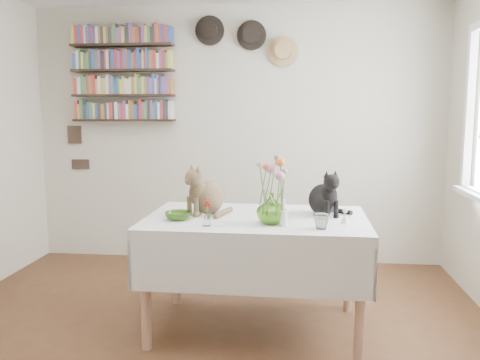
# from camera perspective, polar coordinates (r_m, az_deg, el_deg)

# --- Properties ---
(room) EXTENTS (4.08, 4.58, 2.58)m
(room) POSITION_cam_1_polar(r_m,az_deg,el_deg) (2.79, -5.68, 2.69)
(room) COLOR brown
(room) RESTS_ON ground
(dining_table) EXTENTS (1.49, 0.97, 0.79)m
(dining_table) POSITION_cam_1_polar(r_m,az_deg,el_deg) (3.46, 1.84, -7.30)
(dining_table) COLOR white
(dining_table) RESTS_ON room
(tabby_cat) EXTENTS (0.37, 0.38, 0.35)m
(tabby_cat) POSITION_cam_1_polar(r_m,az_deg,el_deg) (3.51, -3.58, -0.92)
(tabby_cat) COLOR brown
(tabby_cat) RESTS_ON dining_table
(black_cat) EXTENTS (0.31, 0.34, 0.32)m
(black_cat) POSITION_cam_1_polar(r_m,az_deg,el_deg) (3.51, 9.30, -1.25)
(black_cat) COLOR black
(black_cat) RESTS_ON dining_table
(flower_vase) EXTENTS (0.23, 0.23, 0.20)m
(flower_vase) POSITION_cam_1_polar(r_m,az_deg,el_deg) (3.20, 3.54, -3.21)
(flower_vase) COLOR #85C147
(flower_vase) RESTS_ON dining_table
(green_bowl) EXTENTS (0.23, 0.23, 0.05)m
(green_bowl) POSITION_cam_1_polar(r_m,az_deg,el_deg) (3.34, -6.97, -4.02)
(green_bowl) COLOR #85C147
(green_bowl) RESTS_ON dining_table
(drinking_glass) EXTENTS (0.12, 0.12, 0.09)m
(drinking_glass) POSITION_cam_1_polar(r_m,az_deg,el_deg) (3.10, 9.12, -4.62)
(drinking_glass) COLOR white
(drinking_glass) RESTS_ON dining_table
(candlestick) EXTENTS (0.05, 0.05, 0.17)m
(candlestick) POSITION_cam_1_polar(r_m,az_deg,el_deg) (3.15, 4.91, -4.16)
(candlestick) COLOR white
(candlestick) RESTS_ON dining_table
(berry_jar) EXTENTS (0.05, 0.05, 0.21)m
(berry_jar) POSITION_cam_1_polar(r_m,az_deg,el_deg) (3.14, -3.79, -3.53)
(berry_jar) COLOR white
(berry_jar) RESTS_ON dining_table
(porcelain_figurine) EXTENTS (0.05, 0.05, 0.10)m
(porcelain_figurine) POSITION_cam_1_polar(r_m,az_deg,el_deg) (3.27, 11.70, -4.09)
(porcelain_figurine) COLOR white
(porcelain_figurine) RESTS_ON dining_table
(flower_bouquet) EXTENTS (0.17, 0.13, 0.39)m
(flower_bouquet) POSITION_cam_1_polar(r_m,az_deg,el_deg) (3.17, 3.60, 1.11)
(flower_bouquet) COLOR #4C7233
(flower_bouquet) RESTS_ON flower_vase
(bookshelf_unit) EXTENTS (1.00, 0.16, 0.91)m
(bookshelf_unit) POSITION_cam_1_polar(r_m,az_deg,el_deg) (5.17, -13.01, 11.48)
(bookshelf_unit) COLOR black
(bookshelf_unit) RESTS_ON room
(wall_hats) EXTENTS (0.98, 0.09, 0.48)m
(wall_hats) POSITION_cam_1_polar(r_m,az_deg,el_deg) (4.97, 0.88, 15.59)
(wall_hats) COLOR black
(wall_hats) RESTS_ON room
(wall_art_plaques) EXTENTS (0.21, 0.02, 0.44)m
(wall_art_plaques) POSITION_cam_1_polar(r_m,az_deg,el_deg) (5.43, -17.83, 3.54)
(wall_art_plaques) COLOR #38281E
(wall_art_plaques) RESTS_ON room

